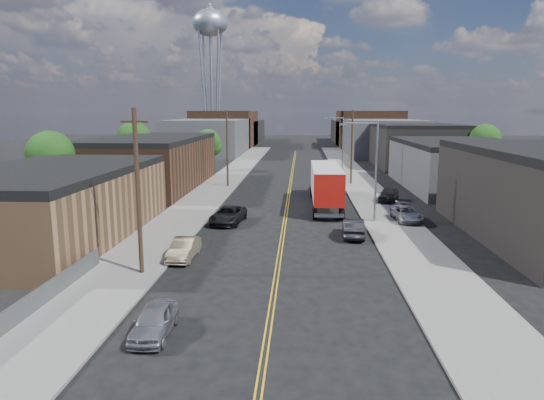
# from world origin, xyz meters

# --- Properties ---
(ground) EXTENTS (260.00, 260.00, 0.00)m
(ground) POSITION_xyz_m (0.00, 60.00, 0.00)
(ground) COLOR black
(ground) RESTS_ON ground
(centerline) EXTENTS (0.32, 120.00, 0.01)m
(centerline) POSITION_xyz_m (0.00, 45.00, 0.01)
(centerline) COLOR gold
(centerline) RESTS_ON ground
(sidewalk_left) EXTENTS (5.00, 140.00, 0.15)m
(sidewalk_left) POSITION_xyz_m (-9.50, 45.00, 0.07)
(sidewalk_left) COLOR slate
(sidewalk_left) RESTS_ON ground
(sidewalk_right) EXTENTS (5.00, 140.00, 0.15)m
(sidewalk_right) POSITION_xyz_m (9.50, 45.00, 0.07)
(sidewalk_right) COLOR slate
(sidewalk_right) RESTS_ON ground
(warehouse_tan) EXTENTS (12.00, 22.00, 5.60)m
(warehouse_tan) POSITION_xyz_m (-18.00, 18.00, 2.80)
(warehouse_tan) COLOR olive
(warehouse_tan) RESTS_ON ground
(warehouse_brown) EXTENTS (12.00, 26.00, 6.60)m
(warehouse_brown) POSITION_xyz_m (-18.00, 44.00, 3.30)
(warehouse_brown) COLOR #4A2D1D
(warehouse_brown) RESTS_ON ground
(industrial_right_b) EXTENTS (14.00, 24.00, 6.10)m
(industrial_right_b) POSITION_xyz_m (22.00, 46.00, 3.05)
(industrial_right_b) COLOR #3A3A3D
(industrial_right_b) RESTS_ON ground
(industrial_right_c) EXTENTS (14.00, 22.00, 7.60)m
(industrial_right_c) POSITION_xyz_m (22.00, 72.00, 3.80)
(industrial_right_c) COLOR black
(industrial_right_c) RESTS_ON ground
(skyline_left_a) EXTENTS (16.00, 30.00, 8.00)m
(skyline_left_a) POSITION_xyz_m (-20.00, 95.00, 4.00)
(skyline_left_a) COLOR #3A3A3D
(skyline_left_a) RESTS_ON ground
(skyline_right_a) EXTENTS (16.00, 30.00, 8.00)m
(skyline_right_a) POSITION_xyz_m (20.00, 95.00, 4.00)
(skyline_right_a) COLOR #3A3A3D
(skyline_right_a) RESTS_ON ground
(skyline_left_b) EXTENTS (16.00, 26.00, 10.00)m
(skyline_left_b) POSITION_xyz_m (-20.00, 120.00, 5.00)
(skyline_left_b) COLOR #4A2D1D
(skyline_left_b) RESTS_ON ground
(skyline_right_b) EXTENTS (16.00, 26.00, 10.00)m
(skyline_right_b) POSITION_xyz_m (20.00, 120.00, 5.00)
(skyline_right_b) COLOR #4A2D1D
(skyline_right_b) RESTS_ON ground
(skyline_left_c) EXTENTS (16.00, 40.00, 7.00)m
(skyline_left_c) POSITION_xyz_m (-20.00, 140.00, 3.50)
(skyline_left_c) COLOR black
(skyline_left_c) RESTS_ON ground
(skyline_right_c) EXTENTS (16.00, 40.00, 7.00)m
(skyline_right_c) POSITION_xyz_m (20.00, 140.00, 3.50)
(skyline_right_c) COLOR black
(skyline_right_c) RESTS_ON ground
(water_tower) EXTENTS (9.00, 9.00, 36.90)m
(water_tower) POSITION_xyz_m (-22.00, 110.00, 30.65)
(water_tower) COLOR gray
(water_tower) RESTS_ON ground
(streetlight_near) EXTENTS (3.39, 0.25, 9.00)m
(streetlight_near) POSITION_xyz_m (7.60, 25.00, 5.33)
(streetlight_near) COLOR gray
(streetlight_near) RESTS_ON ground
(streetlight_far) EXTENTS (3.39, 0.25, 9.00)m
(streetlight_far) POSITION_xyz_m (7.60, 60.00, 5.33)
(streetlight_far) COLOR gray
(streetlight_far) RESTS_ON ground
(utility_pole_left_near) EXTENTS (1.60, 0.26, 10.00)m
(utility_pole_left_near) POSITION_xyz_m (-8.20, 10.00, 5.14)
(utility_pole_left_near) COLOR black
(utility_pole_left_near) RESTS_ON ground
(utility_pole_left_far) EXTENTS (1.60, 0.26, 10.00)m
(utility_pole_left_far) POSITION_xyz_m (-8.20, 45.00, 5.14)
(utility_pole_left_far) COLOR black
(utility_pole_left_far) RESTS_ON ground
(utility_pole_right) EXTENTS (1.60, 0.26, 10.00)m
(utility_pole_right) POSITION_xyz_m (8.20, 48.00, 5.14)
(utility_pole_right) COLOR black
(utility_pole_right) RESTS_ON ground
(chainlink_fence) EXTENTS (0.05, 16.00, 1.22)m
(chainlink_fence) POSITION_xyz_m (-11.50, 3.50, 0.66)
(chainlink_fence) COLOR slate
(chainlink_fence) RESTS_ON ground
(tree_left_near) EXTENTS (4.85, 4.76, 7.91)m
(tree_left_near) POSITION_xyz_m (-23.94, 30.00, 5.18)
(tree_left_near) COLOR black
(tree_left_near) RESTS_ON ground
(tree_left_mid) EXTENTS (5.10, 5.04, 8.37)m
(tree_left_mid) POSITION_xyz_m (-23.94, 55.00, 5.48)
(tree_left_mid) COLOR black
(tree_left_mid) RESTS_ON ground
(tree_left_far) EXTENTS (4.35, 4.20, 6.97)m
(tree_left_far) POSITION_xyz_m (-13.94, 62.00, 4.57)
(tree_left_far) COLOR black
(tree_left_far) RESTS_ON ground
(tree_right_far) EXTENTS (4.85, 4.76, 7.91)m
(tree_right_far) POSITION_xyz_m (30.06, 60.00, 5.18)
(tree_right_far) COLOR black
(tree_right_far) RESTS_ON ground
(semi_truck) EXTENTS (2.81, 16.40, 4.30)m
(semi_truck) POSITION_xyz_m (3.98, 33.15, 2.45)
(semi_truck) COLOR silver
(semi_truck) RESTS_ON ground
(car_left_a) EXTENTS (1.66, 3.97, 1.34)m
(car_left_a) POSITION_xyz_m (-5.00, 2.07, 0.67)
(car_left_a) COLOR #9D9FA2
(car_left_a) RESTS_ON ground
(car_left_b) EXTENTS (1.57, 4.22, 1.38)m
(car_left_b) POSITION_xyz_m (-6.40, 13.30, 0.69)
(car_left_b) COLOR #807354
(car_left_b) RESTS_ON ground
(car_left_c) EXTENTS (3.02, 5.56, 1.48)m
(car_left_c) POSITION_xyz_m (-5.00, 24.02, 0.74)
(car_left_c) COLOR black
(car_left_c) RESTS_ON ground
(car_right_oncoming) EXTENTS (1.81, 4.60, 1.49)m
(car_right_oncoming) POSITION_xyz_m (5.57, 19.82, 0.75)
(car_right_oncoming) COLOR black
(car_right_oncoming) RESTS_ON ground
(car_right_lot_a) EXTENTS (2.31, 4.71, 1.29)m
(car_right_lot_a) POSITION_xyz_m (10.89, 25.23, 0.79)
(car_right_lot_a) COLOR gray
(car_right_lot_a) RESTS_ON sidewalk_right
(car_right_lot_c) EXTENTS (3.11, 4.84, 1.53)m
(car_right_lot_c) POSITION_xyz_m (11.00, 34.97, 0.92)
(car_right_lot_c) COLOR black
(car_right_lot_c) RESTS_ON sidewalk_right
(car_ahead_truck) EXTENTS (3.27, 6.11, 1.63)m
(car_ahead_truck) POSITION_xyz_m (4.50, 43.95, 0.82)
(car_ahead_truck) COLOR black
(car_ahead_truck) RESTS_ON ground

